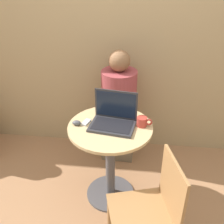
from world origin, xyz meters
TOP-DOWN VIEW (x-y plane):
  - ground_plane at (0.00, 0.00)m, footprint 12.00×12.00m
  - back_wall at (0.00, 0.84)m, footprint 7.00×0.05m
  - round_table at (0.00, 0.00)m, footprint 0.67×0.67m
  - laptop at (0.02, 0.03)m, footprint 0.38×0.29m
  - cell_phone at (-0.20, 0.02)m, footprint 0.07×0.10m
  - computer_mouse at (-0.27, -0.01)m, footprint 0.07×0.05m
  - coffee_cup at (0.25, 0.03)m, footprint 0.12×0.08m
  - chair_empty at (0.33, -0.55)m, footprint 0.49×0.49m
  - person_seated at (0.02, 0.64)m, footprint 0.35×0.54m

SIDE VIEW (x-z plane):
  - ground_plane at x=0.00m, z-range 0.00..0.00m
  - chair_empty at x=0.33m, z-range 0.02..0.89m
  - person_seated at x=0.02m, z-range -0.10..1.09m
  - round_table at x=0.00m, z-range 0.14..0.89m
  - cell_phone at x=-0.20m, z-range 0.75..0.77m
  - computer_mouse at x=-0.27m, z-range 0.75..0.79m
  - coffee_cup at x=0.25m, z-range 0.75..0.83m
  - laptop at x=0.02m, z-range 0.68..0.94m
  - back_wall at x=0.00m, z-range 0.00..2.60m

